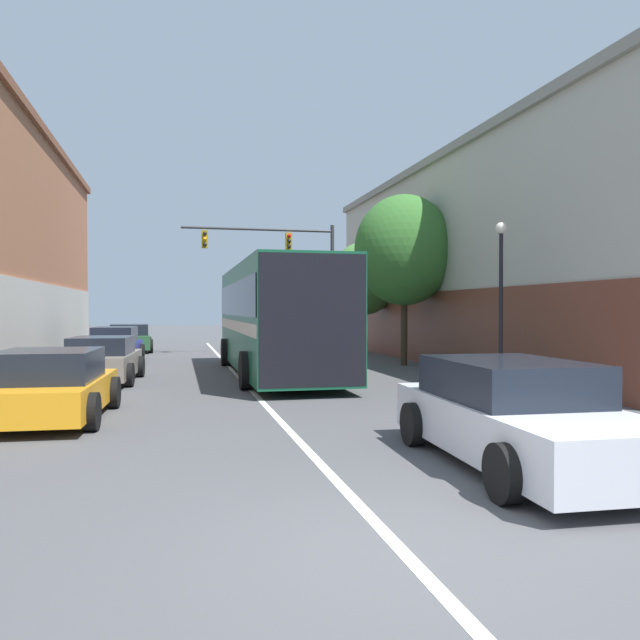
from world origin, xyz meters
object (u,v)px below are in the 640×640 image
object	(u,v)px
street_lamp	(501,299)
street_tree_near	(404,250)
parked_car_left_near	(103,360)
parked_car_left_mid	(129,338)
street_tree_far	(364,278)
traffic_signal_gantry	(289,260)
hatchback_foreground	(516,415)
parked_car_left_distant	(116,345)
parked_car_left_far	(50,387)
bus	(275,314)

from	to	relation	value
street_lamp	street_tree_near	xyz separation A→B (m)	(0.28, 7.54, 1.92)
parked_car_left_near	parked_car_left_mid	size ratio (longest dim) A/B	0.93
street_tree_near	street_tree_far	size ratio (longest dim) A/B	1.22
traffic_signal_gantry	parked_car_left_near	bearing A→B (deg)	-125.16
hatchback_foreground	street_tree_far	world-z (taller)	street_tree_far
parked_car_left_distant	street_tree_far	bearing A→B (deg)	-79.04
street_tree_near	parked_car_left_distant	bearing A→B (deg)	159.39
hatchback_foreground	parked_car_left_mid	xyz separation A→B (m)	(-6.64, 24.35, -0.01)
street_lamp	street_tree_far	world-z (taller)	street_tree_far
hatchback_foreground	parked_car_left_mid	size ratio (longest dim) A/B	1.08
street_tree_far	parked_car_left_distant	bearing A→B (deg)	-171.98
parked_car_left_mid	hatchback_foreground	bearing A→B (deg)	-168.44
parked_car_left_mid	street_lamp	bearing A→B (deg)	-153.60
parked_car_left_far	traffic_signal_gantry	bearing A→B (deg)	-21.66
hatchback_foreground	parked_car_left_distant	distance (m)	19.47
parked_car_left_near	street_tree_far	distance (m)	13.85
street_lamp	street_tree_far	size ratio (longest dim) A/B	0.83
parked_car_left_far	street_tree_far	size ratio (longest dim) A/B	0.80
parked_car_left_distant	street_lamp	world-z (taller)	street_lamp
bus	parked_car_left_mid	distance (m)	13.41
parked_car_left_near	street_lamp	size ratio (longest dim) A/B	0.96
bus	parked_car_left_far	xyz separation A→B (m)	(-5.38, -7.16, -1.29)
street_lamp	hatchback_foreground	bearing A→B (deg)	-117.79
parked_car_left_mid	parked_car_left_far	distance (m)	19.41
parked_car_left_far	parked_car_left_distant	xyz separation A→B (m)	(-0.03, 13.34, 0.02)
bus	hatchback_foreground	size ratio (longest dim) A/B	2.41
bus	traffic_signal_gantry	xyz separation A→B (m)	(2.08, 9.23, 2.47)
parked_car_left_far	street_tree_far	bearing A→B (deg)	-32.93
traffic_signal_gantry	parked_car_left_far	bearing A→B (deg)	-114.47
parked_car_left_distant	street_tree_near	bearing A→B (deg)	-107.67
parked_car_left_near	parked_car_left_far	bearing A→B (deg)	-178.90
traffic_signal_gantry	street_lamp	size ratio (longest dim) A/B	1.67
parked_car_left_distant	street_tree_far	distance (m)	11.19
hatchback_foreground	street_tree_far	size ratio (longest dim) A/B	0.92
street_lamp	traffic_signal_gantry	bearing A→B (deg)	100.89
parked_car_left_near	parked_car_left_far	size ratio (longest dim) A/B	0.99
hatchback_foreground	parked_car_left_far	distance (m)	8.33
hatchback_foreground	street_lamp	distance (m)	7.82
parked_car_left_near	street_tree_near	distance (m)	11.35
street_tree_near	hatchback_foreground	bearing A→B (deg)	-105.02
parked_car_left_far	parked_car_left_distant	distance (m)	13.34
parked_car_left_distant	street_tree_near	size ratio (longest dim) A/B	0.70
parked_car_left_distant	parked_car_left_far	bearing A→B (deg)	-176.92
hatchback_foreground	parked_car_left_near	distance (m)	12.85
bus	street_lamp	bearing A→B (deg)	-137.36
bus	street_tree_near	xyz separation A→B (m)	(5.16, 2.19, 2.34)
bus	traffic_signal_gantry	bearing A→B (deg)	-12.47
parked_car_left_distant	street_tree_near	world-z (taller)	street_tree_near
bus	parked_car_left_far	size ratio (longest dim) A/B	2.77
parked_car_left_mid	street_tree_near	world-z (taller)	street_tree_near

